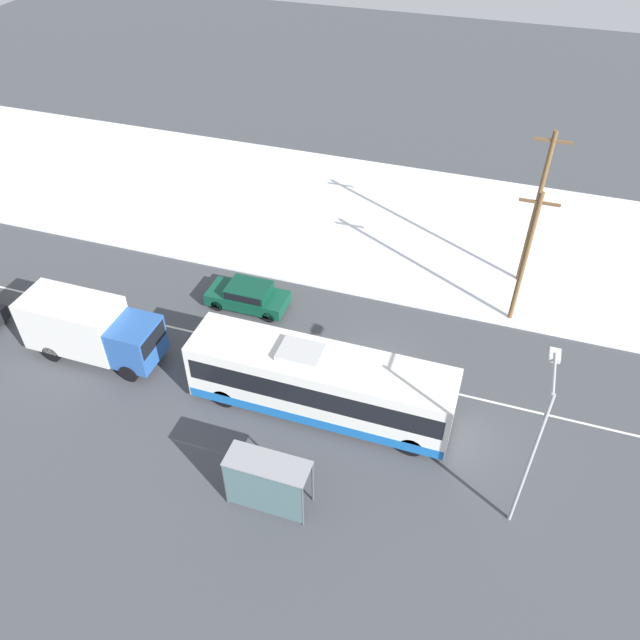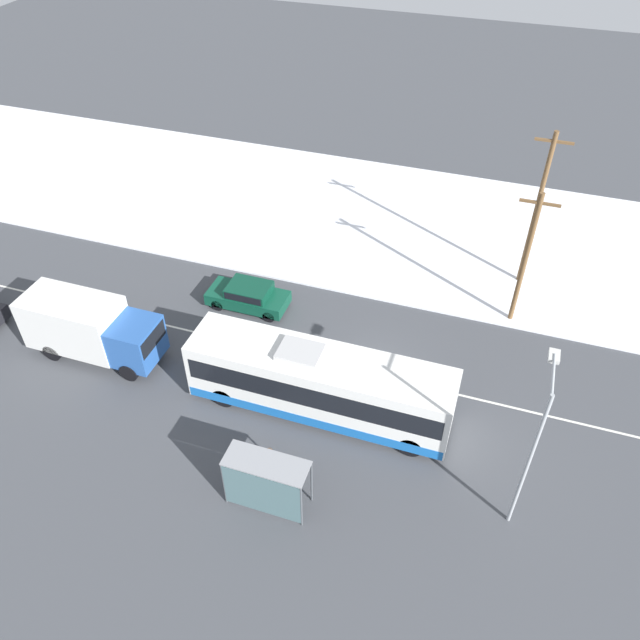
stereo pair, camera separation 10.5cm
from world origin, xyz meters
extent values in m
plane|color=#424449|center=(0.00, 0.00, 0.00)|extent=(120.00, 120.00, 0.00)
cube|color=white|center=(0.00, 13.01, 0.06)|extent=(80.00, 15.24, 0.12)
cube|color=silver|center=(0.00, 0.00, 0.00)|extent=(60.00, 0.12, 0.00)
cube|color=white|center=(-1.69, -2.77, 1.66)|extent=(11.33, 2.55, 2.78)
cube|color=black|center=(-1.69, -2.77, 2.00)|extent=(10.87, 2.57, 1.05)
cube|color=blue|center=(-1.69, -2.77, 0.52)|extent=(11.21, 2.57, 0.50)
cube|color=#B2B2B2|center=(-2.54, -2.77, 3.17)|extent=(1.80, 1.40, 0.24)
cylinder|color=black|center=(2.57, -3.91, 0.50)|extent=(1.00, 0.28, 1.00)
cylinder|color=black|center=(2.57, -1.64, 0.50)|extent=(1.00, 0.28, 1.00)
cylinder|color=black|center=(-5.76, -3.91, 0.50)|extent=(1.00, 0.28, 1.00)
cylinder|color=black|center=(-5.76, -1.64, 0.50)|extent=(1.00, 0.28, 1.00)
cube|color=silver|center=(-13.77, -2.86, 1.77)|extent=(4.59, 2.30, 2.55)
cube|color=#2856A3|center=(-10.53, -2.86, 1.49)|extent=(1.90, 2.18, 1.99)
cube|color=black|center=(-9.60, -2.86, 1.89)|extent=(0.06, 1.96, 0.87)
cylinder|color=black|center=(-10.53, -3.88, 0.45)|extent=(0.90, 0.26, 0.90)
cylinder|color=black|center=(-10.53, -1.84, 0.45)|extent=(0.90, 0.26, 0.90)
cylinder|color=black|center=(-14.69, -3.88, 0.45)|extent=(0.90, 0.26, 0.90)
cylinder|color=black|center=(-14.69, -1.84, 0.45)|extent=(0.90, 0.26, 0.90)
cube|color=#0F4733|center=(-7.51, 2.77, 0.54)|extent=(4.18, 1.80, 0.64)
cube|color=#0D3C2B|center=(-7.41, 2.77, 1.11)|extent=(2.17, 1.66, 0.49)
cube|color=black|center=(-7.41, 2.77, 1.12)|extent=(2.00, 1.69, 0.40)
cylinder|color=black|center=(-8.90, 1.98, 0.32)|extent=(0.64, 0.22, 0.64)
cylinder|color=black|center=(-8.90, 3.56, 0.32)|extent=(0.64, 0.22, 0.64)
cylinder|color=black|center=(-6.02, 1.98, 0.32)|extent=(0.64, 0.22, 0.64)
cylinder|color=black|center=(-6.02, 3.56, 0.32)|extent=(0.64, 0.22, 0.64)
cylinder|color=#23232D|center=(-2.48, -6.77, 0.41)|extent=(0.12, 0.12, 0.82)
cylinder|color=#23232D|center=(-2.23, -6.77, 0.41)|extent=(0.12, 0.12, 0.82)
cube|color=black|center=(-2.36, -6.77, 1.16)|extent=(0.43, 0.23, 0.68)
sphere|color=tan|center=(-2.36, -6.77, 1.64)|extent=(0.29, 0.29, 0.29)
cylinder|color=black|center=(-2.62, -6.77, 1.12)|extent=(0.11, 0.11, 0.64)
cylinder|color=black|center=(-2.09, -6.77, 1.12)|extent=(0.11, 0.11, 0.64)
cube|color=gray|center=(-2.03, -7.80, 2.37)|extent=(3.14, 1.20, 0.06)
cube|color=slate|center=(-2.03, -8.38, 1.20)|extent=(3.01, 0.04, 2.16)
cylinder|color=#474C51|center=(-3.56, -7.24, 1.17)|extent=(0.08, 0.08, 2.34)
cylinder|color=#474C51|center=(-0.50, -7.24, 1.17)|extent=(0.08, 0.08, 2.34)
cylinder|color=#474C51|center=(-3.56, -8.36, 1.17)|extent=(0.08, 0.08, 2.34)
cylinder|color=#474C51|center=(-0.50, -8.36, 1.17)|extent=(0.08, 0.08, 2.34)
cylinder|color=#9EA3A8|center=(6.73, -5.69, 3.43)|extent=(0.14, 0.14, 6.86)
cylinder|color=#9EA3A8|center=(6.73, -4.68, 6.71)|extent=(0.10, 2.02, 0.10)
cube|color=silver|center=(6.73, -3.67, 6.64)|extent=(0.36, 0.60, 0.16)
cylinder|color=brown|center=(5.62, 6.05, 3.65)|extent=(0.24, 0.24, 7.30)
cube|color=brown|center=(5.62, 6.05, 6.80)|extent=(1.80, 0.12, 0.12)
cylinder|color=brown|center=(5.73, 9.53, 4.34)|extent=(0.24, 0.24, 8.69)
cube|color=brown|center=(5.73, 9.53, 8.19)|extent=(1.80, 0.12, 0.12)
camera|label=1|loc=(4.05, -20.06, 20.86)|focal=35.00mm
camera|label=2|loc=(4.15, -20.03, 20.86)|focal=35.00mm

